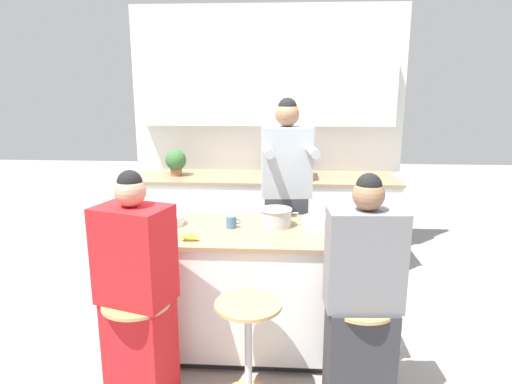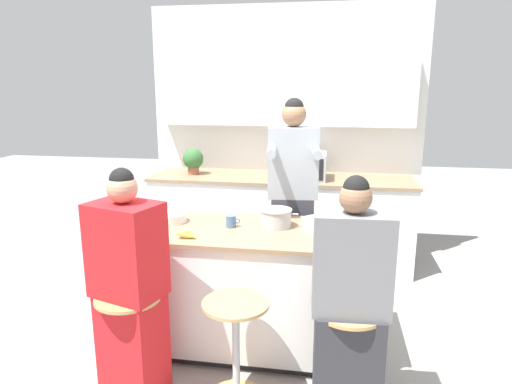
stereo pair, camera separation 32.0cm
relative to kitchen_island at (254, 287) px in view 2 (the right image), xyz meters
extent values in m
plane|color=gray|center=(0.00, 0.00, -0.45)|extent=(16.00, 16.00, 0.00)
cube|color=silver|center=(0.00, 2.01, 0.90)|extent=(2.93, 0.06, 2.70)
cube|color=white|center=(0.00, 1.90, 1.37)|extent=(2.70, 0.16, 0.75)
cube|color=white|center=(0.00, 1.64, 0.00)|extent=(2.70, 0.65, 0.91)
cube|color=#937556|center=(0.00, 1.64, 0.47)|extent=(2.73, 0.68, 0.03)
cube|color=black|center=(0.00, 0.00, -0.42)|extent=(1.50, 0.66, 0.06)
cube|color=white|center=(0.00, 0.00, 0.01)|extent=(1.58, 0.74, 0.80)
cube|color=#937556|center=(0.00, 0.00, 0.43)|extent=(1.62, 0.78, 0.03)
cylinder|color=#B7BABC|center=(-0.65, -0.67, -0.13)|extent=(0.04, 0.04, 0.62)
cylinder|color=tan|center=(-0.65, -0.67, 0.20)|extent=(0.39, 0.39, 0.02)
cylinder|color=#B7BABC|center=(0.00, -0.64, -0.13)|extent=(0.04, 0.04, 0.62)
cylinder|color=tan|center=(0.00, -0.64, 0.20)|extent=(0.39, 0.39, 0.02)
cylinder|color=#B7BABC|center=(0.65, -0.62, -0.13)|extent=(0.04, 0.04, 0.62)
cylinder|color=tan|center=(0.65, -0.62, 0.20)|extent=(0.39, 0.39, 0.02)
cube|color=#383842|center=(0.21, 0.60, 0.04)|extent=(0.36, 0.25, 0.99)
cube|color=#9EA8B2|center=(0.21, 0.60, 0.82)|extent=(0.42, 0.26, 0.57)
cylinder|color=#9EA8B2|center=(0.08, 0.32, 0.94)|extent=(0.10, 0.32, 0.07)
cylinder|color=#9EA8B2|center=(0.40, 0.35, 0.94)|extent=(0.10, 0.32, 0.07)
sphere|color=#936B4C|center=(0.21, 0.60, 1.20)|extent=(0.21, 0.21, 0.19)
sphere|color=black|center=(0.21, 0.60, 1.25)|extent=(0.17, 0.17, 0.15)
cube|color=red|center=(-0.65, -0.64, -0.12)|extent=(0.43, 0.36, 0.66)
cube|color=red|center=(-0.65, -0.64, 0.49)|extent=(0.47, 0.39, 0.56)
sphere|color=tan|center=(-0.65, -0.64, 0.86)|extent=(0.22, 0.22, 0.18)
sphere|color=black|center=(-0.65, -0.64, 0.91)|extent=(0.18, 0.18, 0.14)
cube|color=#333338|center=(0.65, -0.64, -0.12)|extent=(0.39, 0.28, 0.66)
cube|color=slate|center=(0.65, -0.64, 0.49)|extent=(0.43, 0.24, 0.57)
sphere|color=#936B4C|center=(0.65, -0.64, 0.86)|extent=(0.18, 0.18, 0.17)
sphere|color=black|center=(0.65, -0.64, 0.91)|extent=(0.15, 0.15, 0.14)
cylinder|color=#B7BABC|center=(0.14, 0.09, 0.50)|extent=(0.21, 0.21, 0.12)
cylinder|color=#B7BABC|center=(0.14, 0.09, 0.57)|extent=(0.23, 0.23, 0.01)
cylinder|color=#B7BABC|center=(0.01, 0.09, 0.54)|extent=(0.05, 0.01, 0.01)
cylinder|color=#B7BABC|center=(0.28, 0.09, 0.54)|extent=(0.05, 0.01, 0.01)
cylinder|color=white|center=(0.45, 0.10, 0.47)|extent=(0.24, 0.24, 0.07)
cylinder|color=white|center=(-0.64, 0.07, 0.47)|extent=(0.24, 0.24, 0.07)
cylinder|color=#4C7099|center=(-0.17, 0.02, 0.48)|extent=(0.07, 0.07, 0.09)
torus|color=#4C7099|center=(-0.12, 0.02, 0.49)|extent=(0.04, 0.01, 0.04)
cylinder|color=white|center=(0.55, -0.20, 0.48)|extent=(0.07, 0.07, 0.09)
torus|color=white|center=(0.60, -0.20, 0.49)|extent=(0.04, 0.01, 0.04)
ellipsoid|color=yellow|center=(-0.41, -0.27, 0.46)|extent=(0.11, 0.04, 0.05)
ellipsoid|color=yellow|center=(-0.44, -0.24, 0.46)|extent=(0.09, 0.11, 0.05)
ellipsoid|color=yellow|center=(-0.38, -0.24, 0.46)|extent=(0.10, 0.10, 0.05)
cube|color=#B2B5B7|center=(0.23, 1.61, 0.62)|extent=(0.48, 0.39, 0.27)
cube|color=black|center=(0.18, 1.41, 0.62)|extent=(0.30, 0.01, 0.20)
cube|color=black|center=(0.40, 1.41, 0.62)|extent=(0.09, 0.01, 0.21)
cylinder|color=#93563D|center=(-0.94, 1.64, 0.52)|extent=(0.12, 0.12, 0.07)
sphere|color=#336633|center=(-0.94, 1.64, 0.65)|extent=(0.22, 0.22, 0.22)
camera|label=1|loc=(0.20, -3.03, 1.43)|focal=32.00mm
camera|label=2|loc=(0.51, -3.00, 1.43)|focal=32.00mm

